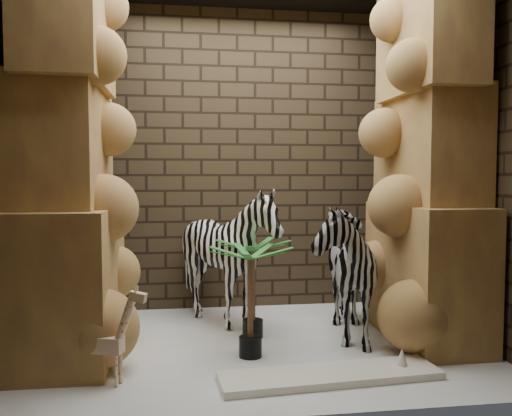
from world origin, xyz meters
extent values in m
plane|color=white|center=(0.00, 0.00, 0.00)|extent=(3.50, 3.50, 0.00)
plane|color=#34281A|center=(0.00, 1.25, 1.50)|extent=(3.50, 0.00, 3.50)
plane|color=#34281A|center=(0.00, -1.25, 1.50)|extent=(3.50, 0.00, 3.50)
plane|color=#34281A|center=(-1.75, 0.00, 1.50)|extent=(0.00, 3.00, 3.00)
plane|color=#34281A|center=(1.75, 0.00, 1.50)|extent=(0.00, 3.00, 3.00)
imported|color=white|center=(0.72, 0.16, 0.66)|extent=(0.74, 1.19, 1.32)
imported|color=white|center=(-0.15, 0.57, 0.56)|extent=(1.24, 1.42, 1.12)
cube|color=white|center=(0.40, -0.75, 0.03)|extent=(1.49, 0.47, 0.05)
camera|label=1|loc=(-0.56, -4.01, 1.33)|focal=36.71mm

